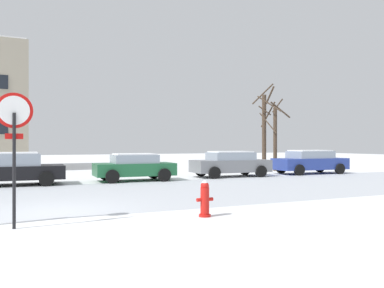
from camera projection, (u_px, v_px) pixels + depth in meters
The scene contains 10 objects.
ground_plane at pixel (53, 213), 10.54m from camera, with size 120.00×120.00×0.00m, color white.
road_surface at pixel (43, 198), 13.46m from camera, with size 80.00×8.43×0.00m.
stop_sign at pixel (14, 133), 8.49m from camera, with size 0.76×0.19×2.91m.
fire_hydrant at pixel (205, 198), 9.97m from camera, with size 0.44×0.30×0.91m.
parked_car_black at pixel (10, 169), 17.51m from camera, with size 4.61×2.30×1.46m.
parked_car_green at pixel (134, 167), 19.72m from camera, with size 3.94×2.13×1.35m.
parked_car_gray at pixel (231, 164), 22.24m from camera, with size 4.43×2.13×1.42m.
parked_car_blue at pixel (310, 162), 24.52m from camera, with size 4.66×2.17×1.45m.
tree_far_right at pixel (264, 128), 28.07m from camera, with size 1.67×1.68×6.20m.
tree_far_left at pixel (275, 134), 27.16m from camera, with size 1.86×1.79×5.11m.
Camera 1 is at (-1.05, -11.11, 1.81)m, focal length 37.39 mm.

